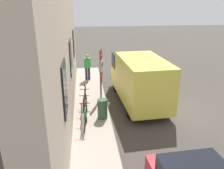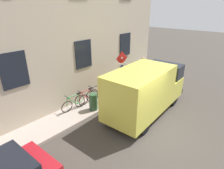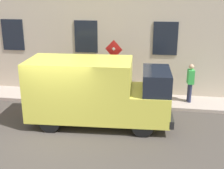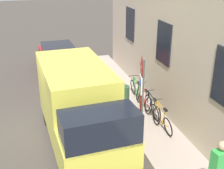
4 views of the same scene
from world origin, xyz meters
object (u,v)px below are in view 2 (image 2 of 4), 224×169
(bicycle_red, at_px, (87,97))
(bicycle_black, at_px, (98,93))
(bicycle_orange, at_px, (107,88))
(delivery_van, at_px, (146,89))
(litter_bin, at_px, (93,102))
(bicycle_green, at_px, (75,103))
(pedestrian, at_px, (142,68))
(sign_post_stacked, at_px, (121,71))

(bicycle_red, bearing_deg, bicycle_black, -178.26)
(bicycle_black, bearing_deg, bicycle_orange, -176.16)
(delivery_van, bearing_deg, litter_bin, 127.38)
(bicycle_orange, bearing_deg, delivery_van, 88.08)
(delivery_van, distance_m, litter_bin, 2.80)
(bicycle_orange, bearing_deg, bicycle_green, 0.59)
(pedestrian, bearing_deg, bicycle_red, 171.96)
(bicycle_orange, distance_m, pedestrian, 3.61)
(bicycle_red, height_order, pedestrian, pedestrian)
(bicycle_orange, relative_size, pedestrian, 0.99)
(bicycle_green, xyz_separation_m, litter_bin, (-0.76, -0.60, 0.08))
(bicycle_green, bearing_deg, pedestrian, -178.90)
(bicycle_red, relative_size, bicycle_green, 1.00)
(bicycle_black, height_order, litter_bin, litter_bin)
(litter_bin, bearing_deg, bicycle_black, -54.23)
(bicycle_green, bearing_deg, delivery_van, 133.18)
(delivery_van, distance_m, bicycle_red, 3.31)
(bicycle_red, bearing_deg, bicycle_green, 1.71)
(delivery_van, distance_m, bicycle_black, 3.02)
(delivery_van, relative_size, bicycle_red, 3.17)
(delivery_van, bearing_deg, bicycle_orange, 84.36)
(delivery_van, bearing_deg, sign_post_stacked, 75.72)
(bicycle_green, height_order, pedestrian, pedestrian)
(delivery_van, xyz_separation_m, bicycle_orange, (2.81, -0.12, -0.82))
(sign_post_stacked, xyz_separation_m, bicycle_orange, (0.91, 0.25, -1.30))
(sign_post_stacked, distance_m, bicycle_red, 2.48)
(litter_bin, bearing_deg, delivery_van, -139.50)
(sign_post_stacked, bearing_deg, bicycle_orange, 15.56)
(sign_post_stacked, bearing_deg, bicycle_red, 64.50)
(bicycle_orange, relative_size, bicycle_black, 1.00)
(bicycle_orange, height_order, litter_bin, litter_bin)
(sign_post_stacked, bearing_deg, bicycle_green, 71.59)
(bicycle_orange, distance_m, bicycle_red, 1.65)
(bicycle_orange, height_order, bicycle_black, same)
(bicycle_black, height_order, pedestrian, pedestrian)
(sign_post_stacked, relative_size, bicycle_red, 1.56)
(bicycle_green, height_order, litter_bin, litter_bin)
(bicycle_black, xyz_separation_m, bicycle_green, (-0.00, 1.65, 0.00))
(bicycle_orange, bearing_deg, litter_bin, 22.60)
(delivery_van, relative_size, bicycle_black, 3.17)
(bicycle_red, xyz_separation_m, litter_bin, (-0.76, 0.23, 0.08))
(litter_bin, bearing_deg, bicycle_green, 38.07)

